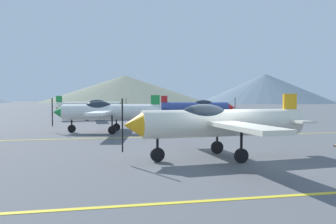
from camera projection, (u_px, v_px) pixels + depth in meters
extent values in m
plane|color=#54565B|center=(225.00, 160.00, 12.48)|extent=(400.00, 400.00, 0.00)
cube|color=yellow|center=(294.00, 195.00, 7.99)|extent=(80.00, 0.16, 0.01)
cube|color=yellow|center=(179.00, 136.00, 20.03)|extent=(80.00, 0.16, 0.01)
cylinder|color=silver|center=(224.00, 123.00, 12.83)|extent=(6.50, 1.57, 1.04)
cone|color=#F2A519|center=(133.00, 125.00, 11.85)|extent=(0.73, 0.94, 0.88)
cube|color=black|center=(122.00, 125.00, 11.75)|extent=(0.05, 0.12, 1.89)
ellipsoid|color=#1E2833|center=(203.00, 115.00, 12.58)|extent=(1.96, 1.01, 0.85)
cube|color=silver|center=(215.00, 122.00, 12.72)|extent=(1.73, 8.39, 0.15)
cube|color=silver|center=(289.00, 120.00, 13.63)|extent=(0.86, 2.51, 0.09)
cube|color=#F2A519|center=(290.00, 108.00, 13.61)|extent=(0.60, 0.16, 1.14)
cylinder|color=black|center=(157.00, 142.00, 12.13)|extent=(0.09, 0.09, 0.95)
cylinder|color=black|center=(157.00, 155.00, 12.15)|extent=(0.54, 0.16, 0.53)
cylinder|color=black|center=(217.00, 136.00, 13.91)|extent=(0.09, 0.09, 0.95)
cylinder|color=black|center=(217.00, 147.00, 13.93)|extent=(0.54, 0.16, 0.53)
cylinder|color=black|center=(241.00, 143.00, 11.91)|extent=(0.09, 0.09, 0.95)
cylinder|color=black|center=(241.00, 156.00, 11.93)|extent=(0.54, 0.16, 0.53)
cylinder|color=white|center=(111.00, 112.00, 22.24)|extent=(6.52, 2.13, 1.04)
cone|color=#1E8C3F|center=(58.00, 112.00, 22.15)|extent=(0.80, 0.99, 0.88)
cube|color=black|center=(52.00, 112.00, 22.15)|extent=(0.06, 0.12, 1.89)
ellipsoid|color=#1E2833|center=(99.00, 107.00, 22.20)|extent=(2.01, 1.16, 0.85)
cube|color=white|center=(106.00, 111.00, 22.23)|extent=(2.45, 8.38, 0.15)
cube|color=white|center=(155.00, 111.00, 22.30)|extent=(1.07, 2.54, 0.09)
cube|color=#1E8C3F|center=(155.00, 104.00, 22.28)|extent=(0.61, 0.21, 1.14)
cylinder|color=black|center=(72.00, 122.00, 22.20)|extent=(0.09, 0.09, 0.95)
cylinder|color=black|center=(72.00, 129.00, 22.22)|extent=(0.54, 0.20, 0.53)
cylinder|color=black|center=(116.00, 120.00, 23.31)|extent=(0.09, 0.09, 0.95)
cylinder|color=black|center=(116.00, 127.00, 23.33)|extent=(0.54, 0.20, 0.53)
cylinder|color=black|center=(112.00, 123.00, 21.23)|extent=(0.09, 0.09, 0.95)
cylinder|color=black|center=(112.00, 130.00, 21.25)|extent=(0.54, 0.20, 0.53)
cylinder|color=#33478C|center=(195.00, 108.00, 32.02)|extent=(6.52, 1.99, 1.04)
cone|color=red|center=(231.00, 108.00, 32.18)|extent=(0.79, 0.97, 0.88)
cube|color=black|center=(235.00, 108.00, 32.20)|extent=(0.05, 0.12, 1.89)
ellipsoid|color=#1E2833|center=(203.00, 104.00, 32.05)|extent=(2.00, 1.13, 0.85)
cube|color=#33478C|center=(199.00, 107.00, 32.04)|extent=(2.28, 8.39, 0.15)
cube|color=#33478C|center=(164.00, 107.00, 31.89)|extent=(1.02, 2.53, 0.09)
cube|color=red|center=(164.00, 102.00, 31.87)|extent=(0.61, 0.20, 1.14)
cylinder|color=black|center=(222.00, 114.00, 32.17)|extent=(0.09, 0.09, 0.95)
cylinder|color=black|center=(222.00, 119.00, 32.19)|extent=(0.54, 0.19, 0.53)
cylinder|color=black|center=(194.00, 115.00, 31.01)|extent=(0.09, 0.09, 0.95)
cylinder|color=black|center=(194.00, 120.00, 31.03)|extent=(0.54, 0.19, 0.53)
cylinder|color=black|center=(191.00, 114.00, 33.08)|extent=(0.09, 0.09, 0.95)
cylinder|color=black|center=(191.00, 118.00, 33.10)|extent=(0.54, 0.19, 0.53)
cylinder|color=silver|center=(89.00, 107.00, 34.75)|extent=(6.48, 1.38, 1.04)
cone|color=#1E8C3F|center=(123.00, 107.00, 35.62)|extent=(0.71, 0.92, 0.88)
cube|color=black|center=(126.00, 106.00, 35.72)|extent=(0.04, 0.12, 1.89)
ellipsoid|color=#1E2833|center=(97.00, 104.00, 34.95)|extent=(1.93, 0.95, 0.85)
cube|color=silver|center=(92.00, 106.00, 34.85)|extent=(1.48, 8.37, 0.15)
cube|color=silver|center=(59.00, 106.00, 34.03)|extent=(0.79, 2.49, 0.09)
cube|color=#1E8C3F|center=(59.00, 101.00, 34.01)|extent=(0.60, 0.14, 1.14)
cylinder|color=black|center=(114.00, 113.00, 35.43)|extent=(0.09, 0.09, 0.95)
cylinder|color=black|center=(114.00, 117.00, 35.45)|extent=(0.54, 0.14, 0.53)
cylinder|color=black|center=(87.00, 113.00, 33.73)|extent=(0.09, 0.09, 0.95)
cylinder|color=black|center=(87.00, 118.00, 33.75)|extent=(0.54, 0.14, 0.53)
cylinder|color=black|center=(87.00, 112.00, 35.74)|extent=(0.09, 0.09, 0.95)
cylinder|color=black|center=(87.00, 117.00, 35.77)|extent=(0.54, 0.14, 0.53)
cone|color=slate|center=(125.00, 89.00, 155.61)|extent=(76.65, 76.65, 12.63)
cone|color=slate|center=(265.00, 88.00, 139.03)|extent=(55.16, 55.16, 12.14)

